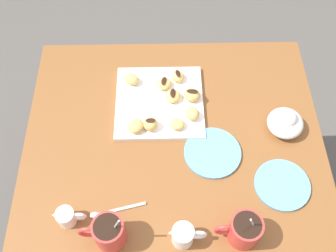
{
  "coord_description": "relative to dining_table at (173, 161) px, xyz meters",
  "views": [
    {
      "loc": [
        0.03,
        0.62,
        1.84
      ],
      "look_at": [
        0.02,
        -0.04,
        0.78
      ],
      "focal_mm": 41.86,
      "sensor_mm": 36.0,
      "label": 1
    }
  ],
  "objects": [
    {
      "name": "beignet_3",
      "position": [
        0.14,
        -0.23,
        0.18
      ],
      "size": [
        0.07,
        0.06,
        0.03
      ],
      "primitive_type": "ellipsoid",
      "rotation": [
        0.0,
        0.0,
        5.76
      ],
      "color": "#E5B260",
      "rests_on": "pastry_plate_square"
    },
    {
      "name": "coffee_mug_red_left",
      "position": [
        -0.18,
        0.3,
        0.19
      ],
      "size": [
        0.13,
        0.09,
        0.14
      ],
      "color": "red",
      "rests_on": "dining_table"
    },
    {
      "name": "beignet_7",
      "position": [
        -0.02,
        -0.24,
        0.17
      ],
      "size": [
        0.05,
        0.06,
        0.03
      ],
      "primitive_type": "ellipsoid",
      "rotation": [
        0.0,
        0.0,
        4.91
      ],
      "color": "#E5B260",
      "rests_on": "pastry_plate_square"
    },
    {
      "name": "chocolate_drizzle_7",
      "position": [
        -0.02,
        -0.24,
        0.19
      ],
      "size": [
        0.02,
        0.04,
        0.0
      ],
      "primitive_type": "ellipsoid",
      "rotation": [
        0.0,
        0.0,
        4.94
      ],
      "color": "black",
      "rests_on": "beignet_7"
    },
    {
      "name": "ground_plane",
      "position": [
        0.0,
        0.0,
        -0.61
      ],
      "size": [
        8.0,
        8.0,
        0.0
      ],
      "primitive_type": "plane",
      "color": "#514C47"
    },
    {
      "name": "beignet_5",
      "position": [
        -0.06,
        -0.16,
        0.18
      ],
      "size": [
        0.06,
        0.06,
        0.04
      ],
      "primitive_type": "ellipsoid",
      "rotation": [
        0.0,
        0.0,
        2.96
      ],
      "color": "#E5B260",
      "rests_on": "pastry_plate_square"
    },
    {
      "name": "beignet_1",
      "position": [
        0.12,
        -0.04,
        0.17
      ],
      "size": [
        0.06,
        0.07,
        0.03
      ],
      "primitive_type": "ellipsoid",
      "rotation": [
        0.0,
        0.0,
        1.25
      ],
      "color": "#E5B260",
      "rests_on": "pastry_plate_square"
    },
    {
      "name": "coffee_mug_red_right",
      "position": [
        0.18,
        0.3,
        0.2
      ],
      "size": [
        0.13,
        0.09,
        0.15
      ],
      "color": "red",
      "rests_on": "dining_table"
    },
    {
      "name": "loose_spoon_near_saucer",
      "position": [
        0.19,
        0.23,
        0.15
      ],
      "size": [
        0.16,
        0.05,
        0.01
      ],
      "color": "silver",
      "rests_on": "dining_table"
    },
    {
      "name": "ice_cream_bowl",
      "position": [
        -0.36,
        -0.04,
        0.18
      ],
      "size": [
        0.11,
        0.11,
        0.09
      ],
      "color": "white",
      "rests_on": "dining_table"
    },
    {
      "name": "cream_pitcher_white",
      "position": [
        -0.02,
        0.31,
        0.18
      ],
      "size": [
        0.1,
        0.06,
        0.07
      ],
      "color": "white",
      "rests_on": "dining_table"
    },
    {
      "name": "chocolate_drizzle_2",
      "position": [
        -0.0,
        -0.15,
        0.19
      ],
      "size": [
        0.02,
        0.04,
        0.0
      ],
      "primitive_type": "ellipsoid",
      "rotation": [
        0.0,
        0.0,
        4.64
      ],
      "color": "black",
      "rests_on": "beignet_2"
    },
    {
      "name": "chocolate_sauce_pitcher",
      "position": [
        0.31,
        0.25,
        0.17
      ],
      "size": [
        0.09,
        0.05,
        0.06
      ],
      "color": "white",
      "rests_on": "dining_table"
    },
    {
      "name": "pastry_plate_square",
      "position": [
        0.04,
        -0.15,
        0.15
      ],
      "size": [
        0.29,
        0.29,
        0.02
      ],
      "primitive_type": "cube",
      "color": "white",
      "rests_on": "dining_table"
    },
    {
      "name": "dining_table",
      "position": [
        0.0,
        0.0,
        0.0
      ],
      "size": [
        0.95,
        0.84,
        0.76
      ],
      "color": "brown",
      "rests_on": "ground_plane"
    },
    {
      "name": "beignet_8",
      "position": [
        0.03,
        -0.21,
        0.17
      ],
      "size": [
        0.07,
        0.07,
        0.03
      ],
      "primitive_type": "ellipsoid",
      "rotation": [
        0.0,
        0.0,
        0.96
      ],
      "color": "#E5B260",
      "rests_on": "pastry_plate_square"
    },
    {
      "name": "chocolate_drizzle_5",
      "position": [
        -0.06,
        -0.16,
        0.2
      ],
      "size": [
        0.04,
        0.02,
        0.0
      ],
      "primitive_type": "ellipsoid",
      "rotation": [
        0.0,
        0.0,
        3.03
      ],
      "color": "black",
      "rests_on": "beignet_5"
    },
    {
      "name": "saucer_sky_right",
      "position": [
        -0.12,
        0.05,
        0.15
      ],
      "size": [
        0.18,
        0.18,
        0.01
      ],
      "primitive_type": "cylinder",
      "color": "#66A8DB",
      "rests_on": "dining_table"
    },
    {
      "name": "beignet_0",
      "position": [
        0.07,
        -0.04,
        0.18
      ],
      "size": [
        0.06,
        0.06,
        0.04
      ],
      "primitive_type": "ellipsoid",
      "rotation": [
        0.0,
        0.0,
        2.71
      ],
      "color": "#E5B260",
      "rests_on": "pastry_plate_square"
    },
    {
      "name": "chocolate_drizzle_8",
      "position": [
        0.03,
        -0.21,
        0.19
      ],
      "size": [
        0.02,
        0.04,
        0.0
      ],
      "primitive_type": "ellipsoid",
      "rotation": [
        0.0,
        0.0,
        1.37
      ],
      "color": "black",
      "rests_on": "beignet_8"
    },
    {
      "name": "beignet_4",
      "position": [
        -0.06,
        -0.08,
        0.18
      ],
      "size": [
        0.06,
        0.06,
        0.04
      ],
      "primitive_type": "ellipsoid",
      "rotation": [
        0.0,
        0.0,
        3.45
      ],
      "color": "#E5B260",
      "rests_on": "pastry_plate_square"
    },
    {
      "name": "beignet_2",
      "position": [
        -0.0,
        -0.15,
        0.17
      ],
      "size": [
        0.06,
        0.06,
        0.03
      ],
      "primitive_type": "ellipsoid",
      "rotation": [
        0.0,
        0.0,
        4.54
      ],
      "color": "#E5B260",
      "rests_on": "pastry_plate_square"
    },
    {
      "name": "saucer_sky_left",
      "position": [
        -0.32,
        0.16,
        0.15
      ],
      "size": [
        0.17,
        0.17,
        0.01
      ],
      "primitive_type": "cylinder",
      "color": "#66A8DB",
      "rests_on": "dining_table"
    },
    {
      "name": "chocolate_drizzle_0",
      "position": [
        0.07,
        -0.04,
        0.2
      ],
      "size": [
        0.03,
        0.02,
        0.0
      ],
      "primitive_type": "ellipsoid",
      "rotation": [
        0.0,
        0.0,
        3.16
      ],
      "color": "black",
      "rests_on": "beignet_0"
    },
    {
      "name": "beignet_6",
      "position": [
        -0.01,
        -0.04,
        0.17
      ],
      "size": [
        0.06,
        0.06,
        0.03
      ],
      "primitive_type": "ellipsoid",
      "rotation": [
        0.0,
        0.0,
        1.27
      ],
      "color": "#E5B260",
      "rests_on": "pastry_plate_square"
    }
  ]
}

